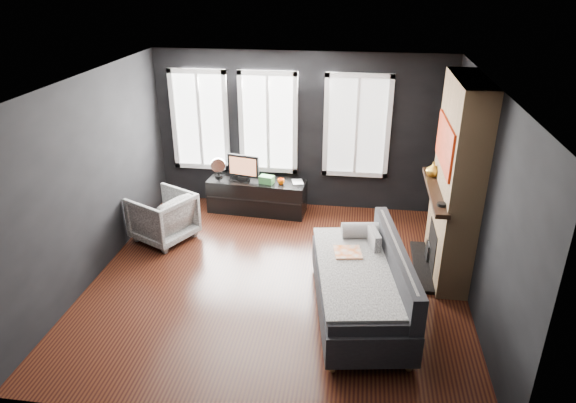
# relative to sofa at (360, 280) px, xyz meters

# --- Properties ---
(floor) EXTENTS (5.00, 5.00, 0.00)m
(floor) POSITION_rel_sofa_xyz_m (-1.10, 0.60, -0.48)
(floor) COLOR black
(floor) RESTS_ON ground
(ceiling) EXTENTS (5.00, 5.00, 0.00)m
(ceiling) POSITION_rel_sofa_xyz_m (-1.10, 0.60, 2.22)
(ceiling) COLOR white
(ceiling) RESTS_ON ground
(wall_back) EXTENTS (5.00, 0.02, 2.70)m
(wall_back) POSITION_rel_sofa_xyz_m (-1.10, 3.10, 0.87)
(wall_back) COLOR black
(wall_back) RESTS_ON ground
(wall_left) EXTENTS (0.02, 5.00, 2.70)m
(wall_left) POSITION_rel_sofa_xyz_m (-3.60, 0.60, 0.87)
(wall_left) COLOR black
(wall_left) RESTS_ON ground
(wall_right) EXTENTS (0.02, 5.00, 2.70)m
(wall_right) POSITION_rel_sofa_xyz_m (1.40, 0.60, 0.87)
(wall_right) COLOR black
(wall_right) RESTS_ON ground
(windows) EXTENTS (4.00, 0.16, 1.76)m
(windows) POSITION_rel_sofa_xyz_m (-1.55, 3.06, 1.90)
(windows) COLOR white
(windows) RESTS_ON wall_back
(fireplace) EXTENTS (0.70, 1.62, 2.70)m
(fireplace) POSITION_rel_sofa_xyz_m (1.20, 1.20, 0.87)
(fireplace) COLOR #93724C
(fireplace) RESTS_ON floor
(sofa) EXTENTS (1.44, 2.36, 0.95)m
(sofa) POSITION_rel_sofa_xyz_m (0.00, 0.00, 0.00)
(sofa) COLOR #262629
(sofa) RESTS_ON floor
(stripe_pillow) EXTENTS (0.18, 0.38, 0.37)m
(stripe_pillow) POSITION_rel_sofa_xyz_m (0.16, 0.54, 0.21)
(stripe_pillow) COLOR gray
(stripe_pillow) RESTS_ON sofa
(armchair) EXTENTS (1.05, 1.07, 0.84)m
(armchair) POSITION_rel_sofa_xyz_m (-3.05, 1.50, -0.06)
(armchair) COLOR silver
(armchair) RESTS_ON floor
(media_console) EXTENTS (1.71, 0.64, 0.58)m
(media_console) POSITION_rel_sofa_xyz_m (-1.80, 2.70, -0.19)
(media_console) COLOR black
(media_console) RESTS_ON floor
(monitor) EXTENTS (0.58, 0.24, 0.51)m
(monitor) POSITION_rel_sofa_xyz_m (-2.03, 2.71, 0.36)
(monitor) COLOR black
(monitor) RESTS_ON media_console
(desk_fan) EXTENTS (0.31, 0.31, 0.36)m
(desk_fan) POSITION_rel_sofa_xyz_m (-2.49, 2.77, 0.28)
(desk_fan) COLOR gray
(desk_fan) RESTS_ON media_console
(mug) EXTENTS (0.14, 0.12, 0.12)m
(mug) POSITION_rel_sofa_xyz_m (-1.36, 2.61, 0.16)
(mug) COLOR #F66302
(mug) RESTS_ON media_console
(book) EXTENTS (0.17, 0.06, 0.24)m
(book) POSITION_rel_sofa_xyz_m (-1.18, 2.69, 0.22)
(book) COLOR #C4B597
(book) RESTS_ON media_console
(storage_box) EXTENTS (0.26, 0.20, 0.13)m
(storage_box) POSITION_rel_sofa_xyz_m (-1.61, 2.62, 0.17)
(storage_box) COLOR #397E3C
(storage_box) RESTS_ON media_console
(mantel_vase) EXTENTS (0.23, 0.24, 0.20)m
(mantel_vase) POSITION_rel_sofa_xyz_m (0.95, 1.65, 0.86)
(mantel_vase) COLOR yellow
(mantel_vase) RESTS_ON fireplace
(mantel_clock) EXTENTS (0.13, 0.13, 0.04)m
(mantel_clock) POSITION_rel_sofa_xyz_m (0.95, 0.65, 0.77)
(mantel_clock) COLOR black
(mantel_clock) RESTS_ON fireplace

